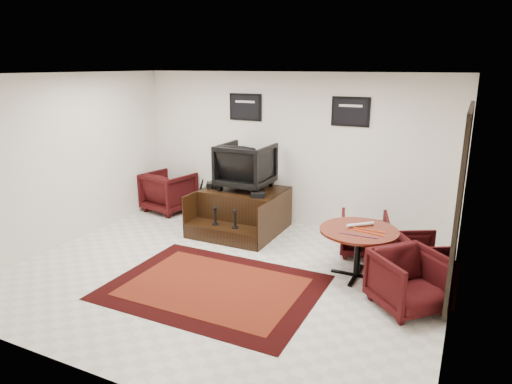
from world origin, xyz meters
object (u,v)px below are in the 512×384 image
meeting_table (359,235)px  table_chair_corner (409,278)px  shine_podium (242,211)px  shine_chair (246,164)px  armchair_side (169,190)px  table_chair_window (421,256)px  table_chair_back (364,232)px

meeting_table → table_chair_corner: bearing=-37.7°
shine_podium → meeting_table: (2.35, -1.02, 0.28)m
shine_chair → armchair_side: (-1.87, 0.19, -0.75)m
shine_chair → meeting_table: size_ratio=0.84×
shine_chair → table_chair_window: shine_chair is taller
meeting_table → table_chair_corner: table_chair_corner is taller
table_chair_back → shine_podium: bearing=-18.5°
armchair_side → table_chair_window: 5.15m
meeting_table → table_chair_window: meeting_table is taller
meeting_table → table_chair_corner: (0.78, -0.60, -0.22)m
shine_chair → table_chair_back: 2.41m
armchair_side → shine_chair: bearing=-175.0°
shine_chair → armchair_side: shine_chair is taller
shine_podium → meeting_table: bearing=-23.4°
armchair_side → table_chair_window: bearing=179.2°
table_chair_window → table_chair_back: bearing=31.2°
shine_podium → table_chair_window: 3.24m
shine_podium → table_chair_window: (3.17, -0.69, 0.00)m
shine_podium → armchair_side: bearing=169.8°
shine_podium → armchair_side: 1.91m
table_chair_back → table_chair_window: table_chair_back is taller
table_chair_back → table_chair_corner: table_chair_corner is taller
table_chair_back → table_chair_corner: (0.89, -1.47, 0.03)m
armchair_side → meeting_table: (4.23, -1.36, 0.18)m
table_chair_corner → meeting_table: bearing=96.5°
table_chair_back → table_chair_window: (0.92, -0.54, -0.02)m
meeting_table → table_chair_window: (0.81, 0.33, -0.28)m
shine_podium → meeting_table: shine_podium is taller
meeting_table → table_chair_corner: size_ratio=1.35×
shine_podium → table_chair_window: size_ratio=2.16×
shine_podium → shine_chair: shine_chair is taller
shine_podium → armchair_side: (-1.87, 0.34, 0.11)m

